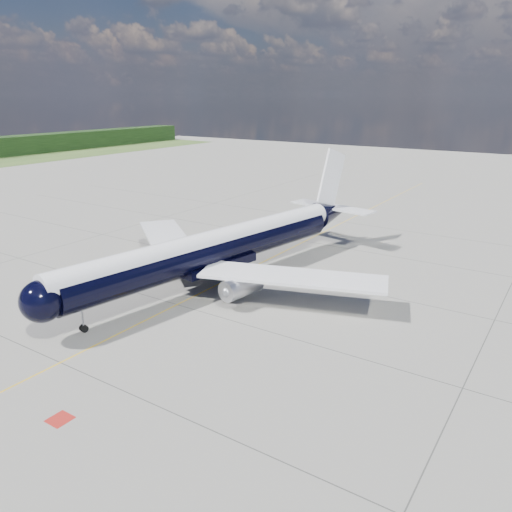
{
  "coord_description": "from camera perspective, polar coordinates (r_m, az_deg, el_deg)",
  "views": [
    {
      "loc": [
        35.16,
        -27.59,
        22.09
      ],
      "look_at": [
        4.48,
        19.05,
        4.0
      ],
      "focal_mm": 35.0,
      "sensor_mm": 36.0,
      "label": 1
    }
  ],
  "objects": [
    {
      "name": "red_marking",
      "position": [
        40.02,
        -21.5,
        -16.97
      ],
      "size": [
        1.6,
        1.6,
        0.01
      ],
      "primitive_type": "cube",
      "color": "maroon",
      "rests_on": "ground"
    },
    {
      "name": "main_airliner",
      "position": [
        60.45,
        -3.94,
        1.07
      ],
      "size": [
        41.35,
        50.83,
        14.74
      ],
      "rotation": [
        0.0,
        0.0,
        -0.17
      ],
      "color": "black",
      "rests_on": "ground"
    },
    {
      "name": "ground",
      "position": [
        71.0,
        1.84,
        -0.18
      ],
      "size": [
        320.0,
        320.0,
        0.0
      ],
      "primitive_type": "plane",
      "color": "gray",
      "rests_on": "ground"
    },
    {
      "name": "taxiway_centerline",
      "position": [
        67.0,
        -0.4,
        -1.29
      ],
      "size": [
        0.16,
        160.0,
        0.01
      ],
      "primitive_type": "cube",
      "color": "#DCA90B",
      "rests_on": "ground"
    }
  ]
}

